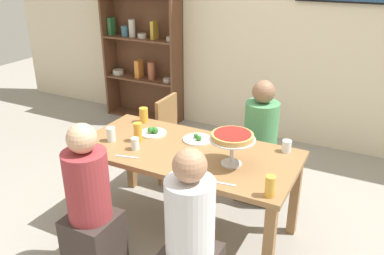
% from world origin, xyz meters
% --- Properties ---
extents(ground_plane, '(12.00, 12.00, 0.00)m').
position_xyz_m(ground_plane, '(0.00, 0.00, 0.00)').
color(ground_plane, gray).
extents(rear_partition, '(8.00, 0.12, 2.80)m').
position_xyz_m(rear_partition, '(0.00, 2.20, 1.40)').
color(rear_partition, beige).
rests_on(rear_partition, ground_plane).
extents(dining_table, '(1.71, 0.83, 0.74)m').
position_xyz_m(dining_table, '(0.00, 0.00, 0.65)').
color(dining_table, olive).
rests_on(dining_table, ground_plane).
extents(bookshelf, '(1.10, 0.30, 2.21)m').
position_xyz_m(bookshelf, '(-1.72, 2.02, 1.17)').
color(bookshelf, brown).
rests_on(bookshelf, ground_plane).
extents(diner_near_left, '(0.34, 0.34, 1.15)m').
position_xyz_m(diner_near_left, '(-0.38, -0.71, 0.49)').
color(diner_near_left, '#382D28').
rests_on(diner_near_left, ground_plane).
extents(diner_far_right, '(0.34, 0.34, 1.15)m').
position_xyz_m(diner_far_right, '(0.36, 0.74, 0.49)').
color(diner_far_right, '#382D28').
rests_on(diner_far_right, ground_plane).
extents(diner_near_right, '(0.34, 0.34, 1.15)m').
position_xyz_m(diner_near_right, '(0.40, -0.71, 0.49)').
color(diner_near_right, '#382D28').
rests_on(diner_near_right, ground_plane).
extents(chair_far_left, '(0.40, 0.40, 0.87)m').
position_xyz_m(chair_far_left, '(-0.46, 0.67, 0.49)').
color(chair_far_left, olive).
rests_on(chair_far_left, ground_plane).
extents(deep_dish_pizza_stand, '(0.33, 0.33, 0.24)m').
position_xyz_m(deep_dish_pizza_stand, '(0.40, -0.06, 0.94)').
color(deep_dish_pizza_stand, silver).
rests_on(deep_dish_pizza_stand, dining_table).
extents(salad_plate_near_diner, '(0.22, 0.22, 0.07)m').
position_xyz_m(salad_plate_near_diner, '(-0.39, 0.14, 0.76)').
color(salad_plate_near_diner, white).
rests_on(salad_plate_near_diner, dining_table).
extents(salad_plate_far_diner, '(0.24, 0.24, 0.06)m').
position_xyz_m(salad_plate_far_diner, '(0.00, 0.19, 0.75)').
color(salad_plate_far_diner, white).
rests_on(salad_plate_far_diner, dining_table).
extents(beer_glass_amber_tall, '(0.06, 0.06, 0.14)m').
position_xyz_m(beer_glass_amber_tall, '(0.76, -0.33, 0.81)').
color(beer_glass_amber_tall, gold).
rests_on(beer_glass_amber_tall, dining_table).
extents(beer_glass_amber_short, '(0.08, 0.08, 0.13)m').
position_xyz_m(beer_glass_amber_short, '(-0.60, 0.32, 0.81)').
color(beer_glass_amber_short, gold).
rests_on(beer_glass_amber_short, dining_table).
extents(beer_glass_amber_spare, '(0.07, 0.07, 0.16)m').
position_xyz_m(beer_glass_amber_spare, '(-0.42, -0.03, 0.82)').
color(beer_glass_amber_spare, gold).
rests_on(beer_glass_amber_spare, dining_table).
extents(water_glass_clear_near, '(0.07, 0.07, 0.09)m').
position_xyz_m(water_glass_clear_near, '(0.70, 0.32, 0.79)').
color(water_glass_clear_near, white).
rests_on(water_glass_clear_near, dining_table).
extents(water_glass_clear_far, '(0.06, 0.06, 0.09)m').
position_xyz_m(water_glass_clear_far, '(-0.36, -0.17, 0.79)').
color(water_glass_clear_far, white).
rests_on(water_glass_clear_far, dining_table).
extents(water_glass_clear_spare, '(0.07, 0.07, 0.12)m').
position_xyz_m(water_glass_clear_spare, '(-0.61, -0.13, 0.80)').
color(water_glass_clear_spare, white).
rests_on(water_glass_clear_spare, dining_table).
extents(cutlery_fork_near, '(0.18, 0.06, 0.00)m').
position_xyz_m(cutlery_fork_near, '(-0.34, -0.31, 0.74)').
color(cutlery_fork_near, silver).
rests_on(cutlery_fork_near, dining_table).
extents(cutlery_knife_near, '(0.18, 0.04, 0.00)m').
position_xyz_m(cutlery_knife_near, '(0.45, -0.33, 0.74)').
color(cutlery_knife_near, silver).
rests_on(cutlery_knife_near, dining_table).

